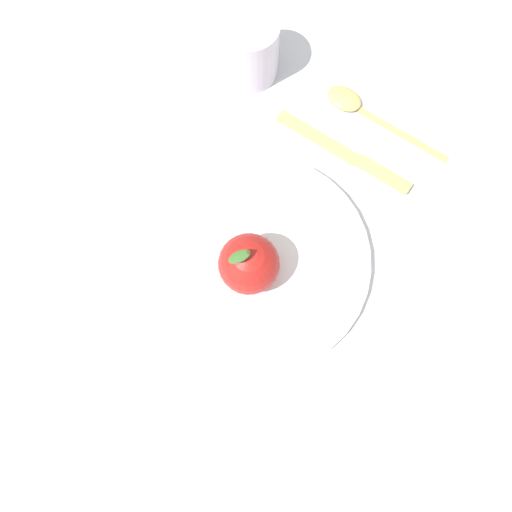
{
  "coord_description": "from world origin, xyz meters",
  "views": [
    {
      "loc": [
        0.12,
        0.16,
        0.58
      ],
      "look_at": [
        0.05,
        0.01,
        0.02
      ],
      "focal_mm": 35.7,
      "sensor_mm": 36.0,
      "label": 1
    }
  ],
  "objects_px": {
    "apple": "(249,264)",
    "cup": "(250,47)",
    "spoon": "(357,107)",
    "dinner_plate": "(256,259)",
    "knife": "(355,158)"
  },
  "relations": [
    {
      "from": "dinner_plate",
      "to": "apple",
      "type": "height_order",
      "value": "apple"
    },
    {
      "from": "apple",
      "to": "knife",
      "type": "xyz_separation_m",
      "value": [
        -0.19,
        -0.08,
        -0.05
      ]
    },
    {
      "from": "apple",
      "to": "knife",
      "type": "distance_m",
      "value": 0.21
    },
    {
      "from": "knife",
      "to": "spoon",
      "type": "distance_m",
      "value": 0.07
    },
    {
      "from": "spoon",
      "to": "knife",
      "type": "bearing_deg",
      "value": 58.45
    },
    {
      "from": "cup",
      "to": "knife",
      "type": "relative_size",
      "value": 0.48
    },
    {
      "from": "cup",
      "to": "knife",
      "type": "bearing_deg",
      "value": 109.14
    },
    {
      "from": "cup",
      "to": "knife",
      "type": "height_order",
      "value": "cup"
    },
    {
      "from": "apple",
      "to": "spoon",
      "type": "bearing_deg",
      "value": -147.58
    },
    {
      "from": "cup",
      "to": "apple",
      "type": "bearing_deg",
      "value": 64.24
    },
    {
      "from": "cup",
      "to": "spoon",
      "type": "xyz_separation_m",
      "value": [
        -0.1,
        0.11,
        -0.04
      ]
    },
    {
      "from": "apple",
      "to": "cup",
      "type": "bearing_deg",
      "value": -115.76
    },
    {
      "from": "apple",
      "to": "knife",
      "type": "bearing_deg",
      "value": -156.86
    },
    {
      "from": "apple",
      "to": "knife",
      "type": "relative_size",
      "value": 0.45
    },
    {
      "from": "spoon",
      "to": "dinner_plate",
      "type": "bearing_deg",
      "value": 31.78
    }
  ]
}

